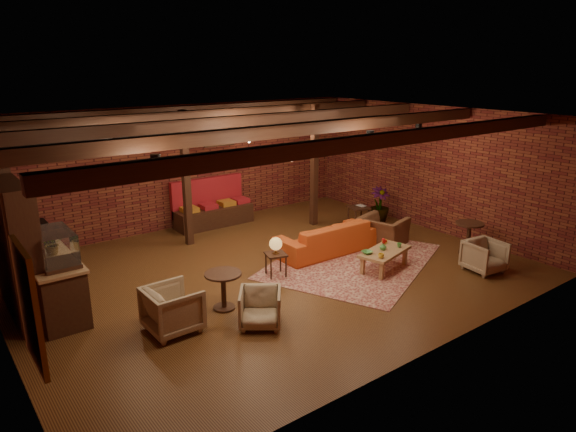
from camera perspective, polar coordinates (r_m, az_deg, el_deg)
floor at (r=10.87m, az=-1.80°, el=-6.16°), size 10.00×10.00×0.00m
ceiling at (r=10.06m, az=-1.97°, el=10.87°), size 10.00×8.00×0.02m
wall_back at (r=13.73m, az=-11.59°, el=5.37°), size 10.00×0.02×3.20m
wall_front at (r=7.59m, az=15.87°, el=-4.17°), size 10.00×0.02×3.20m
wall_right at (r=13.77m, az=15.45°, el=5.13°), size 0.02×8.00×3.20m
ceiling_beams at (r=10.08m, az=-1.96°, el=10.20°), size 9.80×6.40×0.22m
ceiling_pipe at (r=11.44m, az=-6.63°, el=9.72°), size 9.60×0.12×0.12m
post_left at (r=12.24m, az=-11.25°, el=4.02°), size 0.16×0.16×3.20m
post_right at (r=13.56m, az=2.94°, el=5.54°), size 0.16×0.16×3.20m
service_counter at (r=9.95m, az=-25.17°, el=-5.08°), size 0.80×2.50×1.60m
plant_counter at (r=10.02m, az=-25.16°, el=-2.37°), size 0.35×0.39×0.30m
shelving_hutch at (r=9.85m, az=-27.84°, el=-3.16°), size 0.52×2.00×2.40m
chalkboard_menu at (r=6.50m, az=-26.75°, el=-8.99°), size 0.08×0.96×1.46m
banquette at (r=13.86m, az=-8.29°, el=0.96°), size 2.10×0.70×1.00m
service_sign at (r=13.09m, az=-7.66°, el=8.35°), size 0.86×0.06×0.30m
ceiling_spotlights at (r=10.10m, az=-1.95°, el=8.96°), size 6.40×4.40×0.28m
rug at (r=11.48m, az=7.09°, el=-4.96°), size 4.78×4.32×0.01m
sofa at (r=11.84m, az=4.26°, el=-2.40°), size 2.45×0.99×0.71m
coffee_table at (r=11.01m, az=10.63°, el=-4.01°), size 1.37×0.92×0.68m
side_table_lamp at (r=10.41m, az=-1.37°, el=-3.45°), size 0.49×0.49×0.83m
round_table_left at (r=9.19m, az=-7.19°, el=-7.57°), size 0.65×0.65×0.68m
armchair_a at (r=8.64m, az=-12.70°, el=-9.83°), size 0.78×0.83×0.84m
armchair_b at (r=8.63m, az=-3.11°, el=-9.97°), size 0.92×0.92×0.70m
armchair_right at (r=12.53m, az=10.52°, el=-1.10°), size 0.90×1.16×0.90m
side_table_book at (r=13.76m, az=7.86°, el=0.87°), size 0.60×0.60×0.57m
round_table_right at (r=12.40m, az=19.46°, el=-1.79°), size 0.63×0.63×0.74m
armchair_far at (r=11.50m, az=21.02°, el=-4.04°), size 0.79×0.75×0.73m
plant_tall at (r=14.04m, az=10.33°, el=5.03°), size 1.95×1.95×2.89m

